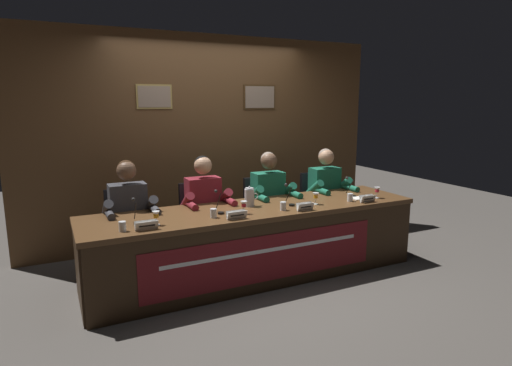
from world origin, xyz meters
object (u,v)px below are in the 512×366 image
chair_center_left (200,225)px  water_cup_far_right (350,198)px  chair_far_left (128,234)px  microphone_far_left (136,215)px  water_cup_center_left (213,214)px  panelist_far_right (328,191)px  nameplate_far_right (367,198)px  juice_glass_center_left (244,205)px  water_cup_center_right (283,206)px  microphone_center_right (290,198)px  chair_far_right (318,209)px  juice_glass_far_left (156,215)px  panelist_center_right (271,197)px  panelist_far_left (130,213)px  nameplate_center_right (305,207)px  water_cup_far_left (122,227)px  nameplate_far_left (147,225)px  juice_glass_far_right (377,190)px  juice_glass_center_right (316,196)px  nameplate_center_left (237,215)px  water_pitcher_central (249,197)px  panelist_center_left (206,204)px  chair_center_right (263,216)px  microphone_center_left (219,206)px  conference_table (261,231)px  document_stack_far_right (361,198)px  microphone_far_right (351,190)px

chair_center_left → water_cup_far_right: 1.67m
chair_far_left → microphone_far_left: bearing=-92.2°
water_cup_center_left → water_cup_far_right: (1.55, -0.02, 0.00)m
panelist_far_right → nameplate_far_right: 0.74m
juice_glass_center_left → water_cup_center_right: bearing=-6.9°
microphone_center_right → chair_far_right: 1.14m
water_cup_far_right → juice_glass_far_left: bearing=179.6°
water_cup_center_left → panelist_center_right: bearing=32.9°
chair_far_right → panelist_far_left: bearing=-175.2°
chair_far_left → water_cup_center_left: size_ratio=10.55×
chair_center_left → nameplate_far_right: chair_center_left is taller
microphone_center_right → nameplate_center_right: bearing=-85.4°
water_cup_far_left → microphone_center_right: microphone_center_right is taller
water_cup_center_left → nameplate_far_right: water_cup_center_left is taller
chair_center_left → nameplate_center_right: bearing=-50.9°
water_cup_center_left → panelist_far_right: panelist_far_right is taller
nameplate_far_left → microphone_center_right: 1.54m
juice_glass_far_right → chair_center_left: bearing=155.2°
chair_far_right → juice_glass_far_right: bearing=-75.7°
water_cup_center_left → juice_glass_center_left: bearing=1.0°
microphone_far_left → water_cup_center_left: bearing=-10.0°
panelist_far_left → panelist_center_right: same height
juice_glass_center_right → microphone_center_right: bearing=161.0°
nameplate_center_left → water_pitcher_central: 0.51m
juice_glass_center_right → panelist_far_right: 0.82m
water_cup_center_left → juice_glass_far_right: size_ratio=0.69×
microphone_far_left → juice_glass_center_left: microphone_far_left is taller
nameplate_center_left → panelist_center_right: size_ratio=0.15×
nameplate_far_left → panelist_center_left: bearing=42.7°
panelist_far_left → chair_center_right: 1.62m
microphone_center_left → water_cup_far_right: bearing=-6.2°
panelist_center_left → chair_center_right: bearing=14.2°
microphone_center_left → microphone_center_right: bearing=-1.4°
chair_center_right → nameplate_far_right: (0.77, -0.94, 0.34)m
juice_glass_center_left → panelist_far_right: bearing=23.0°
juice_glass_center_right → panelist_far_right: size_ratio=0.10×
conference_table → chair_center_left: size_ratio=3.86×
microphone_center_left → microphone_center_right: 0.78m
nameplate_center_left → nameplate_far_right: bearing=0.0°
nameplate_center_right → document_stack_far_right: size_ratio=0.75×
juice_glass_far_left → panelist_center_left: 0.91m
water_cup_far_right → microphone_far_left: bearing=176.3°
panelist_far_left → juice_glass_center_right: panelist_far_left is taller
panelist_center_right → juice_glass_center_right: panelist_center_right is taller
chair_far_left → microphone_center_right: microphone_center_right is taller
panelist_far_left → chair_center_left: panelist_far_left is taller
juice_glass_far_left → panelist_center_right: size_ratio=0.10×
nameplate_far_right → microphone_far_right: 0.30m
water_cup_center_right → microphone_center_right: 0.23m
water_pitcher_central → chair_center_left: bearing=122.8°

